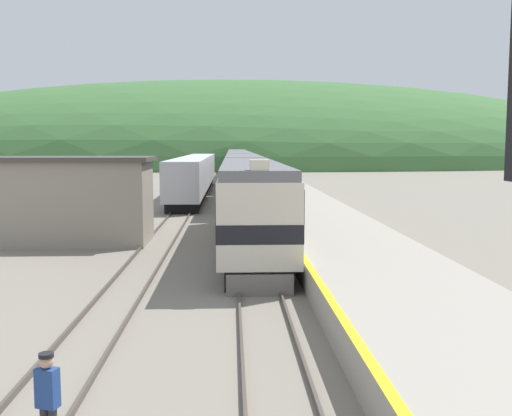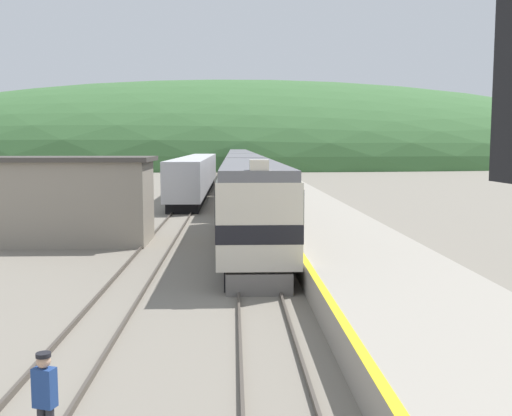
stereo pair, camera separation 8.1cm
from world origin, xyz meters
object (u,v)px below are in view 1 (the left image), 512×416
object	(u,v)px
express_train_lead_car	(251,202)
carriage_fourth	(238,163)
track_worker	(48,398)
carriage_third	(239,168)
siding_train	(196,175)
carriage_fifth	(236,160)
carriage_second	(243,178)

from	to	relation	value
express_train_lead_car	carriage_fourth	size ratio (longest dim) A/B	0.99
express_train_lead_car	track_worker	size ratio (longest dim) A/B	11.11
carriage_third	carriage_fourth	world-z (taller)	same
carriage_third	track_worker	xyz separation A→B (m)	(-4.00, -61.88, -1.31)
carriage_fourth	siding_train	world-z (taller)	carriage_fourth
carriage_fifth	siding_train	distance (m)	49.92
carriage_second	carriage_fifth	bearing A→B (deg)	90.00
carriage_second	siding_train	xyz separation A→B (m)	(-4.75, 12.83, -0.32)
express_train_lead_car	carriage_fourth	distance (m)	62.68
express_train_lead_car	siding_train	distance (m)	34.17
carriage_second	carriage_fifth	distance (m)	62.52
express_train_lead_car	carriage_second	xyz separation A→B (m)	(0.00, 21.00, -0.01)
express_train_lead_car	siding_train	world-z (taller)	express_train_lead_car
carriage_fourth	carriage_fifth	size ratio (longest dim) A/B	1.00
siding_train	express_train_lead_car	bearing A→B (deg)	-82.01
track_worker	carriage_third	bearing A→B (deg)	86.30
carriage_fourth	siding_train	bearing A→B (deg)	-99.35
carriage_fifth	carriage_second	bearing A→B (deg)	-90.00
carriage_second	carriage_third	size ratio (longest dim) A/B	1.00
track_worker	carriage_fifth	bearing A→B (deg)	87.79
carriage_fourth	siding_train	xyz separation A→B (m)	(-4.75, -28.85, -0.32)
carriage_fourth	express_train_lead_car	bearing A→B (deg)	-90.00
express_train_lead_car	siding_train	size ratio (longest dim) A/B	0.50
express_train_lead_car	carriage_fifth	size ratio (longest dim) A/B	0.99
carriage_second	carriage_fifth	world-z (taller)	same
carriage_second	track_worker	size ratio (longest dim) A/B	11.19
express_train_lead_car	carriage_second	world-z (taller)	express_train_lead_car
carriage_second	carriage_third	xyz separation A→B (m)	(0.00, 20.84, 0.00)
carriage_second	siding_train	size ratio (longest dim) A/B	0.51
carriage_second	carriage_fifth	xyz separation A→B (m)	(0.00, 62.52, 0.00)
express_train_lead_car	siding_train	xyz separation A→B (m)	(-4.75, 33.83, -0.33)
carriage_second	carriage_third	bearing A→B (deg)	90.00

